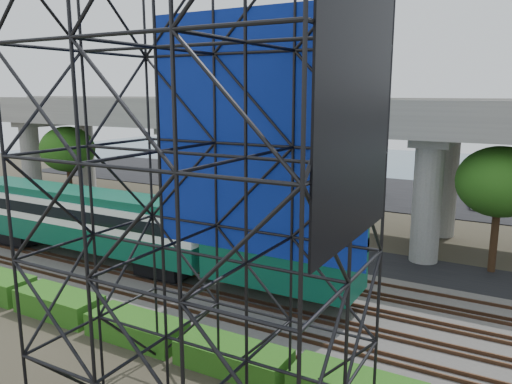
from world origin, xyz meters
The scene contains 13 objects.
ground centered at (0.00, 0.00, 0.00)m, with size 140.00×140.00×0.00m, color #474233.
ballast_bed centered at (0.00, 2.00, 0.10)m, with size 90.00×12.00×0.20m, color slate.
service_road centered at (0.00, 10.50, 0.04)m, with size 90.00×5.00×0.08m, color black.
parking_lot centered at (0.00, 34.00, 0.04)m, with size 90.00×18.00×0.08m, color black.
harbor_water centered at (0.00, 56.00, 0.01)m, with size 140.00×40.00×0.03m, color #4A6479.
rail_tracks centered at (0.00, 2.00, 0.28)m, with size 90.00×9.52×0.16m.
commuter_train centered at (-6.88, 2.00, 2.88)m, with size 29.30×3.06×4.30m.
overpass centered at (-0.03, 16.00, 8.21)m, with size 80.00×12.00×12.40m.
scaffold_tower centered at (7.31, -7.98, 7.47)m, with size 9.36×6.36×15.00m.
hedge_strip centered at (1.01, -4.30, 0.56)m, with size 34.60×1.80×1.20m.
trees centered at (-4.67, 16.17, 5.57)m, with size 40.94×16.94×7.69m.
suv centered at (-9.22, 11.02, 0.84)m, with size 2.54×5.51×1.53m, color black.
parked_cars centered at (1.59, 33.61, 0.68)m, with size 36.40×9.69×1.27m.
Camera 1 is at (15.55, -19.52, 10.73)m, focal length 35.00 mm.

